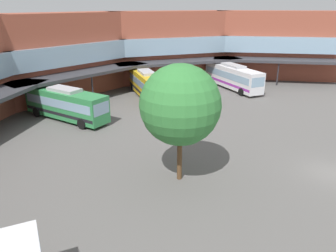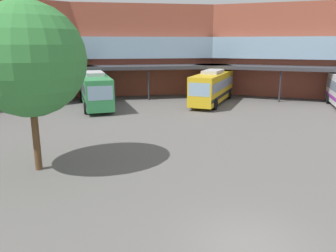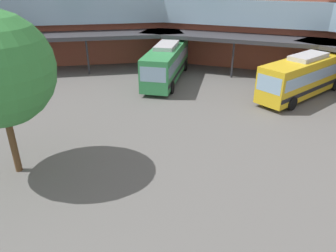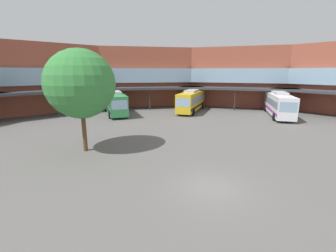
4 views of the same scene
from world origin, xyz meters
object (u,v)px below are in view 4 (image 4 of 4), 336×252
Objects in this scene: bus_0 at (115,102)px; bus_3 at (279,104)px; plaza_tree at (80,84)px; bus_1 at (191,101)px.

bus_0 is 25.61m from bus_3.
bus_0 is at bearing 68.06° from plaza_tree.
plaza_tree reaches higher than bus_0.
plaza_tree reaches higher than bus_3.
bus_3 is at bearing 91.90° from bus_1.
bus_3 is 29.46m from plaza_tree.
bus_1 is 1.09× the size of plaza_tree.
plaza_tree is at bearing -42.06° from bus_3.
bus_1 is at bearing 35.21° from plaza_tree.
bus_3 is at bearing 7.85° from plaza_tree.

